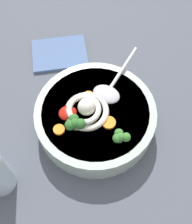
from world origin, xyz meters
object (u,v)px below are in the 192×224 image
at_px(soup_bowl, 96,119).
at_px(soup_spoon, 109,89).
at_px(noodle_pile, 86,110).
at_px(folded_napkin, 60,53).

xyz_separation_m(soup_bowl, soup_spoon, (-0.04, -0.04, 0.04)).
relative_size(noodle_pile, soup_spoon, 0.68).
distance_m(soup_bowl, soup_spoon, 0.07).
relative_size(soup_spoon, folded_napkin, 1.04).
bearing_deg(folded_napkin, soup_bowl, 96.98).
bearing_deg(noodle_pile, soup_spoon, -149.74).
relative_size(soup_bowl, folded_napkin, 1.81).
bearing_deg(folded_napkin, noodle_pile, 92.03).
bearing_deg(soup_spoon, folded_napkin, 67.29).
bearing_deg(soup_bowl, folded_napkin, -83.02).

